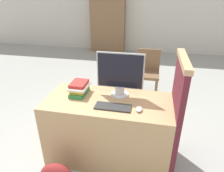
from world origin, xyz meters
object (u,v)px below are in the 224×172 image
object	(u,v)px
monitor	(120,75)
book_stack	(79,88)
mouse	(139,109)
keyboard	(113,107)
far_chair	(148,70)

from	to	relation	value
monitor	book_stack	bearing A→B (deg)	-172.21
monitor	mouse	world-z (taller)	monitor
keyboard	book_stack	bearing A→B (deg)	153.52
book_stack	far_chair	distance (m)	1.88
far_chair	monitor	bearing A→B (deg)	-116.44
book_stack	mouse	bearing A→B (deg)	-17.48
keyboard	far_chair	world-z (taller)	far_chair
keyboard	far_chair	xyz separation A→B (m)	(0.28, 1.92, -0.30)
keyboard	mouse	bearing A→B (deg)	-0.56
monitor	mouse	distance (m)	0.44
keyboard	mouse	world-z (taller)	mouse
mouse	book_stack	world-z (taller)	book_stack
keyboard	book_stack	world-z (taller)	book_stack
monitor	far_chair	distance (m)	1.74
keyboard	monitor	bearing A→B (deg)	85.84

